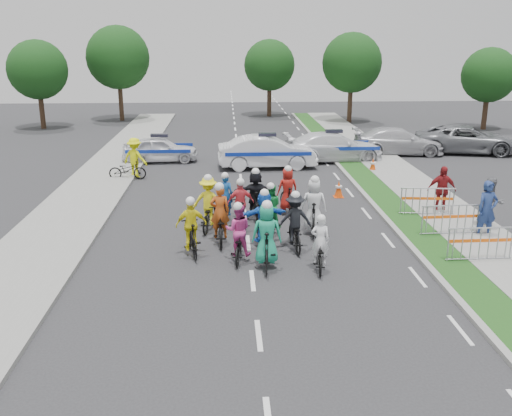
{
  "coord_description": "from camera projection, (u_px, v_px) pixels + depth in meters",
  "views": [
    {
      "loc": [
        -0.66,
        -14.37,
        6.39
      ],
      "look_at": [
        0.27,
        3.26,
        1.1
      ],
      "focal_mm": 40.0,
      "sensor_mm": 36.0,
      "label": 1
    }
  ],
  "objects": [
    {
      "name": "rider_10",
      "position": [
        209.0,
        208.0,
        19.61
      ],
      "size": [
        1.19,
        2.03,
        1.97
      ],
      "rotation": [
        0.0,
        0.0,
        2.95
      ],
      "color": "black",
      "rests_on": "ground"
    },
    {
      "name": "tree_2",
      "position": [
        489.0,
        75.0,
        40.29
      ],
      "size": [
        3.85,
        3.85,
        5.77
      ],
      "color": "#382619",
      "rests_on": "ground"
    },
    {
      "name": "barrier_2",
      "position": [
        427.0,
        203.0,
        20.98
      ],
      "size": [
        2.04,
        0.7,
        1.12
      ],
      "primitive_type": null,
      "rotation": [
        0.0,
        0.0,
        -0.1
      ],
      "color": "#A5A8AD",
      "rests_on": "ground"
    },
    {
      "name": "spectator_0",
      "position": [
        487.0,
        210.0,
        18.74
      ],
      "size": [
        0.75,
        0.54,
        1.92
      ],
      "primitive_type": "imported",
      "rotation": [
        0.0,
        0.0,
        0.12
      ],
      "color": "navy",
      "rests_on": "ground"
    },
    {
      "name": "grass_strip",
      "position": [
        405.0,
        220.0,
        20.67
      ],
      "size": [
        1.2,
        60.0,
        0.11
      ],
      "primitive_type": "cube",
      "color": "#184917",
      "rests_on": "ground"
    },
    {
      "name": "rider_2",
      "position": [
        238.0,
        239.0,
        16.87
      ],
      "size": [
        0.81,
        1.84,
        1.83
      ],
      "rotation": [
        0.0,
        0.0,
        3.04
      ],
      "color": "black",
      "rests_on": "ground"
    },
    {
      "name": "barrier_1",
      "position": [
        450.0,
        221.0,
        18.86
      ],
      "size": [
        2.02,
        0.59,
        1.12
      ],
      "primitive_type": null,
      "rotation": [
        0.0,
        0.0,
        0.05
      ],
      "color": "#A5A8AD",
      "rests_on": "ground"
    },
    {
      "name": "marshal_hiviz",
      "position": [
        135.0,
        158.0,
        26.91
      ],
      "size": [
        1.4,
        1.15,
        1.89
      ],
      "primitive_type": "imported",
      "rotation": [
        0.0,
        0.0,
        2.71
      ],
      "color": "#E5EE0C",
      "rests_on": "ground"
    },
    {
      "name": "tree_0",
      "position": [
        38.0,
        70.0,
        40.49
      ],
      "size": [
        4.2,
        4.2,
        6.3
      ],
      "color": "#382619",
      "rests_on": "ground"
    },
    {
      "name": "rider_8",
      "position": [
        270.0,
        214.0,
        19.24
      ],
      "size": [
        0.76,
        1.77,
        1.79
      ],
      "rotation": [
        0.0,
        0.0,
        3.11
      ],
      "color": "black",
      "rests_on": "ground"
    },
    {
      "name": "rider_13",
      "position": [
        287.0,
        195.0,
        21.39
      ],
      "size": [
        0.87,
        1.84,
        1.87
      ],
      "rotation": [
        0.0,
        0.0,
        3.34
      ],
      "color": "black",
      "rests_on": "ground"
    },
    {
      "name": "barrier_0",
      "position": [
        480.0,
        246.0,
        16.65
      ],
      "size": [
        2.01,
        0.54,
        1.12
      ],
      "primitive_type": null,
      "rotation": [
        0.0,
        0.0,
        0.02
      ],
      "color": "#A5A8AD",
      "rests_on": "ground"
    },
    {
      "name": "rider_9",
      "position": [
        241.0,
        210.0,
        19.57
      ],
      "size": [
        0.98,
        1.82,
        1.85
      ],
      "rotation": [
        0.0,
        0.0,
        3.3
      ],
      "color": "black",
      "rests_on": "ground"
    },
    {
      "name": "rider_11",
      "position": [
        255.0,
        198.0,
        20.64
      ],
      "size": [
        1.57,
        1.87,
        1.95
      ],
      "rotation": [
        0.0,
        0.0,
        3.19
      ],
      "color": "black",
      "rests_on": "ground"
    },
    {
      "name": "police_car_0",
      "position": [
        160.0,
        149.0,
        30.36
      ],
      "size": [
        4.06,
        1.89,
        1.35
      ],
      "primitive_type": "imported",
      "rotation": [
        0.0,
        0.0,
        1.65
      ],
      "color": "silver",
      "rests_on": "ground"
    },
    {
      "name": "curb_right",
      "position": [
        386.0,
        220.0,
        20.64
      ],
      "size": [
        0.2,
        60.0,
        0.12
      ],
      "primitive_type": "cube",
      "color": "gray",
      "rests_on": "ground"
    },
    {
      "name": "rider_0",
      "position": [
        320.0,
        251.0,
        16.22
      ],
      "size": [
        0.77,
        1.71,
        1.68
      ],
      "rotation": [
        0.0,
        0.0,
        3.02
      ],
      "color": "black",
      "rests_on": "ground"
    },
    {
      "name": "rider_7",
      "position": [
        314.0,
        211.0,
        19.12
      ],
      "size": [
        0.92,
        2.0,
        2.05
      ],
      "rotation": [
        0.0,
        0.0,
        3.02
      ],
      "color": "black",
      "rests_on": "ground"
    },
    {
      "name": "sidewalk_right",
      "position": [
        454.0,
        218.0,
        20.76
      ],
      "size": [
        2.4,
        60.0,
        0.13
      ],
      "primitive_type": "cube",
      "color": "gray",
      "rests_on": "ground"
    },
    {
      "name": "spectator_2",
      "position": [
        442.0,
        190.0,
        21.35
      ],
      "size": [
        1.11,
        0.56,
        1.82
      ],
      "primitive_type": "imported",
      "rotation": [
        0.0,
        0.0,
        -0.11
      ],
      "color": "maroon",
      "rests_on": "ground"
    },
    {
      "name": "tree_3",
      "position": [
        118.0,
        58.0,
        44.37
      ],
      "size": [
        4.9,
        4.9,
        7.35
      ],
      "color": "#382619",
      "rests_on": "ground"
    },
    {
      "name": "tree_1",
      "position": [
        352.0,
        63.0,
        43.46
      ],
      "size": [
        4.55,
        4.55,
        6.82
      ],
      "color": "#382619",
      "rests_on": "ground"
    },
    {
      "name": "rider_6",
      "position": [
        220.0,
        223.0,
        18.37
      ],
      "size": [
        0.73,
        2.0,
        2.03
      ],
      "rotation": [
        0.0,
        0.0,
        3.16
      ],
      "color": "black",
      "rests_on": "ground"
    },
    {
      "name": "rider_5",
      "position": [
        264.0,
        222.0,
        18.0
      ],
      "size": [
        1.58,
        1.88,
        1.9
      ],
      "rotation": [
        0.0,
        0.0,
        3.35
      ],
      "color": "black",
      "rests_on": "ground"
    },
    {
      "name": "civilian_sedan",
      "position": [
        398.0,
        141.0,
        32.32
      ],
      "size": [
        5.25,
        2.47,
        1.48
      ],
      "primitive_type": "imported",
      "rotation": [
        0.0,
        0.0,
        1.49
      ],
      "color": "#B8B8BD",
      "rests_on": "ground"
    },
    {
      "name": "cone_1",
      "position": [
        373.0,
        165.0,
        28.14
      ],
      "size": [
        0.4,
        0.4,
        0.7
      ],
      "color": "#F24C0C",
      "rests_on": "ground"
    },
    {
      "name": "rider_12",
      "position": [
        225.0,
        204.0,
        20.72
      ],
      "size": [
        0.82,
        1.81,
        1.79
      ],
      "rotation": [
        0.0,
        0.0,
        3.02
      ],
      "color": "black",
      "rests_on": "ground"
    },
    {
      "name": "cone_0",
      "position": [
        339.0,
        189.0,
        23.69
      ],
      "size": [
        0.4,
        0.4,
        0.7
      ],
      "color": "#F24C0C",
      "rests_on": "ground"
    },
    {
      "name": "spectator_1",
      "position": [
        491.0,
        204.0,
        19.47
      ],
      "size": [
        0.94,
        0.75,
        1.85
      ],
      "primitive_type": "imported",
      "rotation": [
        0.0,
        0.0,
        -0.06
      ],
      "color": "#5A5A5F",
      "rests_on": "ground"
    },
    {
      "name": "rider_1",
      "position": [
        267.0,
        242.0,
        16.29
      ],
      "size": [
        0.89,
        1.98,
        2.05
      ],
      "rotation": [
        0.0,
        0.0,
        3.08
      ],
      "color": "black",
      "rests_on": "ground"
    },
    {
      "name": "parked_bike",
      "position": [
        127.0,
        170.0,
        26.63
      ],
      "size": [
        1.73,
        0.61,
        0.91
      ],
      "primitive_type": "imported",
      "rotation": [
        0.0,
        0.0,
        1.56
      ],
      "color": "black",
      "rests_on": "ground"
    },
    {
      "name": "rider_3",
      "position": [
        192.0,
        233.0,
        17.27
      ],
      "size": [
        1.0,
        1.85,
        1.87
      ],
      "rotation": [
        0.0,
        0.0,
        3.35
      ],
      "color": "black",
      "rests_on": "ground"
    },
    {
      "name": "tree_4",
      "position": [
        269.0,
        65.0,
        47.09
      ],
      "size": [
        4.2,
        4.2,
        6.3
      ],
      "color": "#382619",
      "rests_on": "ground"
    },
    {
      "name": "police_car_1",
      "position": [
        267.0,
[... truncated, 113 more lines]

